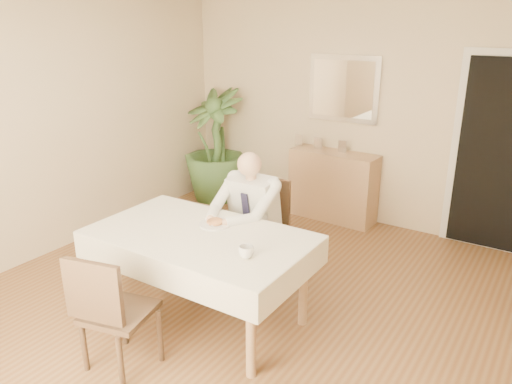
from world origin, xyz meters
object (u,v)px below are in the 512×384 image
Objects in this scene: chair_far at (261,223)px; chair_near at (109,308)px; sideboard at (333,186)px; potted_palm at (215,145)px; dining_table at (200,243)px; seated_man at (243,216)px; coffee_mug at (246,252)px.

chair_far is 1.05× the size of chair_near.
chair_near is 0.86× the size of sideboard.
potted_palm reaches higher than sideboard.
seated_man is at bearing 89.65° from dining_table.
dining_table is 0.59m from seated_man.
chair_far is at bearing 90.00° from seated_man.
dining_table is 1.65× the size of sideboard.
sideboard is (-0.57, 2.68, -0.38)m from coffee_mug.
dining_table is 2.56m from sideboard.
potted_palm is (-1.66, 2.34, 0.07)m from dining_table.
chair_far is 0.33m from seated_man.
coffee_mug reaches higher than dining_table.
seated_man is at bearing -46.51° from potted_palm.
chair_near reaches higher than sideboard.
dining_table is at bearing -94.57° from chair_far.
potted_palm reaches higher than chair_far.
potted_palm is at bearing 102.69° from chair_near.
coffee_mug is (0.62, 0.71, 0.29)m from chair_near.
chair_far is at bearing 89.65° from dining_table.
sideboard is (-0.04, 1.66, -0.11)m from chair_far.
chair_near is at bearing -96.52° from dining_table.
chair_far is at bearing 73.49° from chair_near.
chair_far is 8.65× the size of coffee_mug.
chair_near is (-0.09, -0.85, -0.16)m from dining_table.
sideboard reaches higher than dining_table.
chair_far is at bearing -41.28° from potted_palm.
chair_near is at bearing -131.26° from coffee_mug.
coffee_mug is (0.53, -1.03, 0.27)m from chair_far.
chair_far reaches higher than chair_near.
chair_near reaches higher than dining_table.
coffee_mug is at bearing -75.70° from sideboard.
chair_near is at bearing -88.54° from sideboard.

